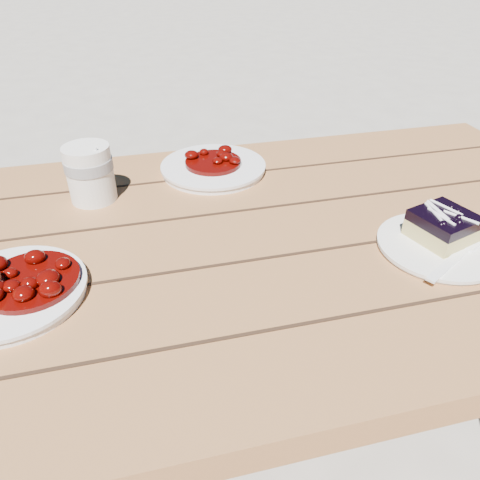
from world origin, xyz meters
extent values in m
cube|color=brown|center=(0.00, 0.00, 0.72)|extent=(2.00, 0.80, 0.05)
cube|color=brown|center=(0.88, 0.32, 0.35)|extent=(0.07, 0.07, 0.70)
cube|color=brown|center=(0.00, 0.65, 0.44)|extent=(1.80, 0.25, 0.04)
cube|color=brown|center=(0.80, 0.65, 0.21)|extent=(0.06, 0.06, 0.42)
cylinder|color=white|center=(-0.12, -0.08, 0.76)|extent=(0.21, 0.21, 0.02)
cylinder|color=white|center=(0.57, -0.12, 0.76)|extent=(0.20, 0.20, 0.01)
cube|color=#CCBC6F|center=(0.58, -0.11, 0.78)|extent=(0.11, 0.11, 0.03)
cube|color=black|center=(0.58, -0.11, 0.80)|extent=(0.11, 0.11, 0.02)
cylinder|color=white|center=(0.00, 0.20, 0.81)|extent=(0.09, 0.09, 0.11)
cylinder|color=white|center=(0.26, 0.27, 0.76)|extent=(0.23, 0.23, 0.02)
camera|label=1|loc=(0.08, -0.67, 1.21)|focal=35.00mm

